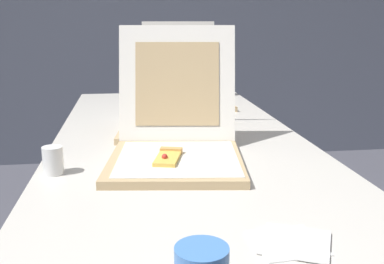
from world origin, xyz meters
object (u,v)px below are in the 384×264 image
at_px(pizza_box_front, 176,142).
at_px(table, 180,154).
at_px(pizza_box_back, 186,93).
at_px(napkin_pile, 291,242).
at_px(pizza_box_middle, 173,115).
at_px(cup_white_far, 127,109).
at_px(cup_white_near_left, 53,160).

bearing_deg(pizza_box_front, table, 88.38).
height_order(pizza_box_back, napkin_pile, pizza_box_back).
relative_size(pizza_box_middle, cup_white_far, 5.56).
xyz_separation_m(pizza_box_middle, pizza_box_back, (0.11, 0.49, 0.00)).
relative_size(table, pizza_box_middle, 4.87).
xyz_separation_m(cup_white_far, napkin_pile, (0.29, -1.12, -0.03)).
height_order(pizza_box_middle, pizza_box_back, pizza_box_back).
distance_m(pizza_box_back, napkin_pile, 1.39).
bearing_deg(cup_white_near_left, napkin_pile, -42.94).
height_order(table, napkin_pile, napkin_pile).
height_order(pizza_box_middle, cup_white_near_left, pizza_box_middle).
relative_size(pizza_box_front, cup_white_far, 6.82).
xyz_separation_m(pizza_box_front, cup_white_far, (-0.14, 0.60, -0.02)).
height_order(table, pizza_box_front, pizza_box_front).
xyz_separation_m(cup_white_near_left, napkin_pile, (0.48, -0.45, -0.03)).
relative_size(cup_white_near_left, napkin_pile, 0.46).
bearing_deg(pizza_box_middle, cup_white_near_left, -121.68).
relative_size(pizza_box_front, pizza_box_middle, 1.23).
height_order(table, pizza_box_back, pizza_box_back).
xyz_separation_m(pizza_box_middle, napkin_pile, (0.13, -0.89, -0.05)).
distance_m(table, napkin_pile, 0.77).
relative_size(pizza_box_front, cup_white_near_left, 6.82).
distance_m(pizza_box_middle, pizza_box_back, 0.51).
relative_size(cup_white_far, napkin_pile, 0.46).
height_order(pizza_box_middle, cup_white_far, pizza_box_middle).
bearing_deg(pizza_box_front, pizza_box_middle, 93.44).
relative_size(table, cup_white_far, 27.06).
bearing_deg(cup_white_far, pizza_box_middle, -53.92).
relative_size(cup_white_far, cup_white_near_left, 1.00).
height_order(cup_white_near_left, napkin_pile, cup_white_near_left).
bearing_deg(pizza_box_front, napkin_pile, -65.90).
distance_m(table, pizza_box_back, 0.64).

